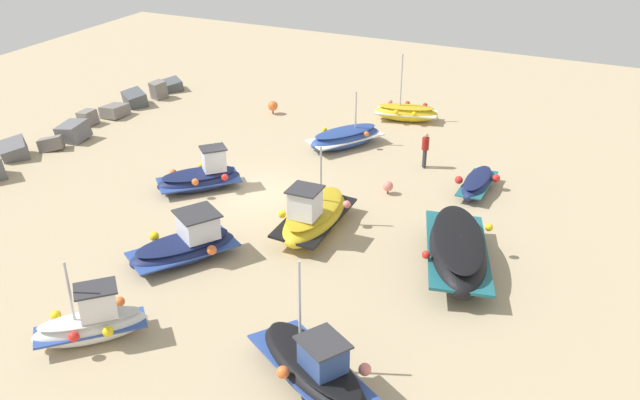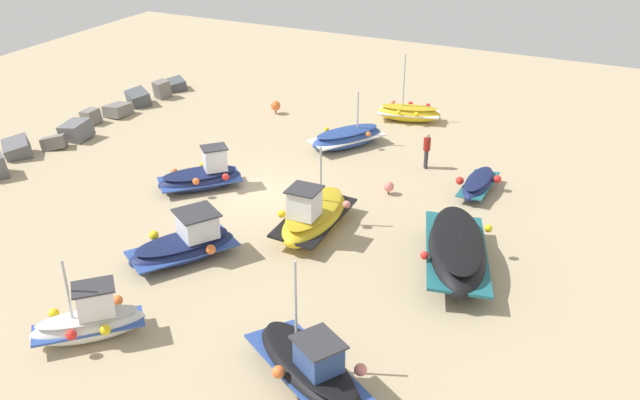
% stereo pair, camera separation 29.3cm
% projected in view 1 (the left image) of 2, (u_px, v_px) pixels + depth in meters
% --- Properties ---
extents(ground_plane, '(53.62, 53.62, 0.00)m').
position_uv_depth(ground_plane, '(256.00, 194.00, 29.98)').
color(ground_plane, tan).
extents(fishing_boat_0, '(3.53, 3.46, 1.86)m').
position_uv_depth(fishing_boat_0, '(201.00, 177.00, 30.16)').
color(fishing_boat_0, navy).
rests_on(fishing_boat_0, ground_plane).
extents(fishing_boat_1, '(5.81, 3.71, 1.49)m').
position_uv_depth(fishing_boat_1, '(457.00, 250.00, 24.42)').
color(fishing_boat_1, black).
rests_on(fishing_boat_1, ground_plane).
extents(fishing_boat_2, '(3.11, 1.66, 0.84)m').
position_uv_depth(fishing_boat_2, '(477.00, 183.00, 29.98)').
color(fishing_boat_2, navy).
rests_on(fishing_boat_2, ground_plane).
extents(fishing_boat_3, '(4.14, 3.43, 1.71)m').
position_uv_depth(fishing_boat_3, '(186.00, 245.00, 25.06)').
color(fishing_boat_3, navy).
rests_on(fishing_boat_3, ground_plane).
extents(fishing_boat_4, '(3.78, 4.76, 3.64)m').
position_uv_depth(fishing_boat_4, '(314.00, 367.00, 19.23)').
color(fishing_boat_4, black).
rests_on(fishing_boat_4, ground_plane).
extents(fishing_boat_5, '(4.49, 2.22, 3.28)m').
position_uv_depth(fishing_boat_5, '(314.00, 216.00, 26.80)').
color(fishing_boat_5, gold).
rests_on(fishing_boat_5, ground_plane).
extents(fishing_boat_6, '(3.14, 3.14, 2.83)m').
position_uv_depth(fishing_boat_6, '(92.00, 323.00, 20.94)').
color(fishing_boat_6, white).
rests_on(fishing_boat_6, ground_plane).
extents(fishing_boat_7, '(1.94, 3.51, 3.59)m').
position_uv_depth(fishing_boat_7, '(406.00, 112.00, 37.58)').
color(fishing_boat_7, gold).
rests_on(fishing_boat_7, ground_plane).
extents(fishing_boat_8, '(4.02, 3.21, 2.69)m').
position_uv_depth(fishing_boat_8, '(345.00, 137.00, 34.37)').
color(fishing_boat_8, '#2D4C9E').
rests_on(fishing_boat_8, ground_plane).
extents(person_walking, '(0.32, 0.32, 1.66)m').
position_uv_depth(person_walking, '(425.00, 148.00, 31.98)').
color(person_walking, '#2D2D38').
rests_on(person_walking, ground_plane).
extents(breakwater_rocks, '(21.19, 2.56, 1.31)m').
position_uv_depth(breakwater_rocks, '(50.00, 140.00, 34.35)').
color(breakwater_rocks, '#4C5156').
rests_on(breakwater_rocks, ground_plane).
extents(mooring_buoy_0, '(0.44, 0.44, 0.58)m').
position_uv_depth(mooring_buoy_0, '(388.00, 186.00, 29.82)').
color(mooring_buoy_0, '#3F3F42').
rests_on(mooring_buoy_0, ground_plane).
extents(mooring_buoy_1, '(0.54, 0.54, 0.73)m').
position_uv_depth(mooring_buoy_1, '(273.00, 106.00, 38.53)').
color(mooring_buoy_1, '#3F3F42').
rests_on(mooring_buoy_1, ground_plane).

